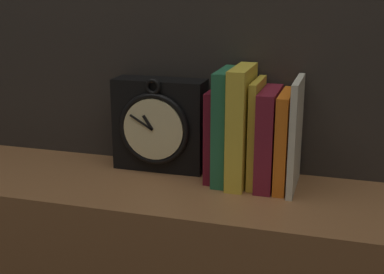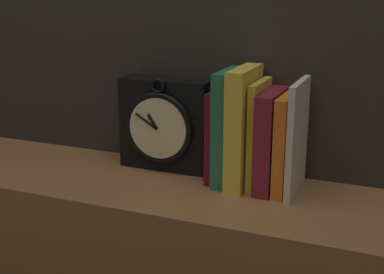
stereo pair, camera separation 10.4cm
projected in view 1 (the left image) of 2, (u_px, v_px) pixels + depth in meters
The scene contains 8 objects.
clock at pixel (159, 125), 1.16m from camera, with size 0.20×0.08×0.21m.
book_slot0_maroon at pixel (215, 134), 1.11m from camera, with size 0.02×0.11×0.19m.
book_slot1_green at pixel (225, 126), 1.10m from camera, with size 0.03×0.13×0.23m.
book_slot2_yellow at pixel (241, 126), 1.08m from camera, with size 0.04×0.14×0.24m.
book_slot3_yellow at pixel (256, 132), 1.08m from camera, with size 0.01×0.13×0.21m.
book_slot4_maroon at pixel (269, 138), 1.07m from camera, with size 0.03×0.14×0.20m.
book_slot5_orange at pixel (285, 140), 1.06m from camera, with size 0.02×0.14×0.19m.
book_slot6_cream at pixel (296, 135), 1.05m from camera, with size 0.01×0.15×0.22m.
Camera 1 is at (0.29, -0.96, 1.18)m, focal length 50.00 mm.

